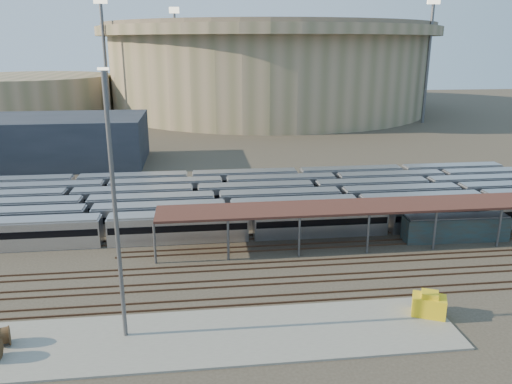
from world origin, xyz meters
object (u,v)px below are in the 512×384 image
object	(u,v)px
teal_boxcar	(455,228)
yellow_equipment	(429,306)
yard_light_pole	(115,211)
cable_reel_west	(4,336)

from	to	relation	value
teal_boxcar	yellow_equipment	size ratio (longest dim) A/B	4.52
yard_light_pole	teal_boxcar	bearing A→B (deg)	24.16
cable_reel_west	yard_light_pole	bearing A→B (deg)	1.26
teal_boxcar	yard_light_pole	size ratio (longest dim) A/B	0.60
cable_reel_west	yellow_equipment	world-z (taller)	yellow_equipment
cable_reel_west	teal_boxcar	bearing A→B (deg)	19.94
teal_boxcar	yard_light_pole	distance (m)	45.05
teal_boxcar	cable_reel_west	bearing A→B (deg)	-158.46
yard_light_pole	yellow_equipment	distance (m)	29.96
teal_boxcar	cable_reel_west	xyz separation A→B (m)	(-50.13, -18.18, -0.56)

